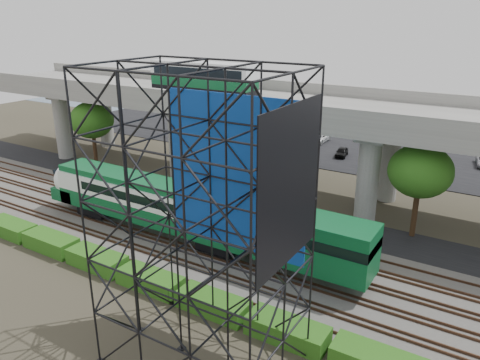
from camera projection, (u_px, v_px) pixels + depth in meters
The scene contains 13 objects.
ground at pixel (180, 256), 34.86m from camera, with size 140.00×140.00×0.00m, color #474233.
ballast_bed at pixel (196, 244), 36.43m from camera, with size 90.00×12.00×0.20m, color slate.
service_road at pixel (251, 209), 43.27m from camera, with size 90.00×5.00×0.08m, color black.
parking_lot at pixel (340, 150), 62.14m from camera, with size 90.00×18.00×0.08m, color black.
harbor_water at pixel (385, 120), 79.81m from camera, with size 140.00×40.00×0.03m, color #3F5368.
rail_tracks at pixel (196, 242), 36.37m from camera, with size 90.00×9.52×0.16m.
commuter_train at pixel (173, 206), 36.53m from camera, with size 29.30×3.06×4.30m.
overpass at pixel (274, 111), 45.28m from camera, with size 80.00×12.00×12.40m.
scaffold_tower at pixel (201, 230), 21.99m from camera, with size 9.36×6.36×15.00m.
hedge_strip at pixel (150, 280), 30.72m from camera, with size 34.60×1.80×1.20m.
trees at pixel (240, 132), 48.27m from camera, with size 40.94×16.94×7.69m.
suv at pixel (149, 182), 48.08m from camera, with size 2.29×4.96×1.38m, color black.
parked_cars at pixel (338, 145), 61.69m from camera, with size 37.83×9.42×1.29m.
Camera 1 is at (20.04, -24.00, 17.04)m, focal length 35.00 mm.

